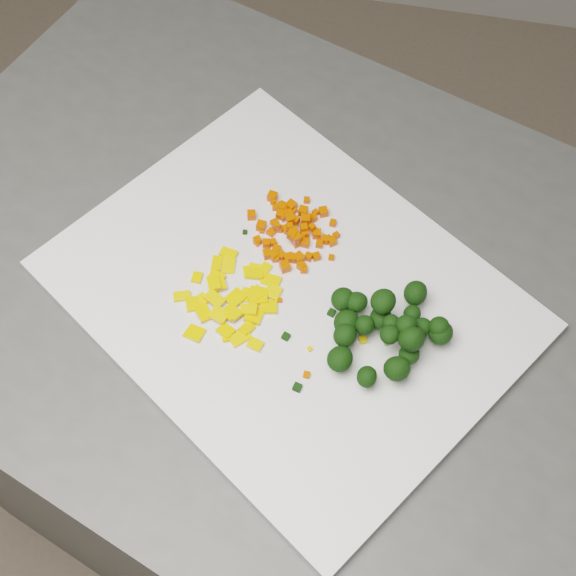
% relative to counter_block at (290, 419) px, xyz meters
% --- Properties ---
extents(counter_block, '(1.12, 0.95, 0.90)m').
position_rel_counter_block_xyz_m(counter_block, '(0.00, 0.00, 0.00)').
color(counter_block, '#464644').
rests_on(counter_block, ground).
extents(cutting_board, '(0.59, 0.56, 0.01)m').
position_rel_counter_block_xyz_m(cutting_board, '(0.00, -0.03, 0.46)').
color(cutting_board, silver).
rests_on(cutting_board, counter_block).
extents(carrot_pile, '(0.10, 0.10, 0.03)m').
position_rel_counter_block_xyz_m(carrot_pile, '(-0.01, 0.05, 0.48)').
color(carrot_pile, '#D53C02').
rests_on(carrot_pile, cutting_board).
extents(pepper_pile, '(0.12, 0.12, 0.02)m').
position_rel_counter_block_xyz_m(pepper_pile, '(-0.06, -0.05, 0.47)').
color(pepper_pile, '#FFB70D').
rests_on(pepper_pile, cutting_board).
extents(broccoli_pile, '(0.12, 0.12, 0.06)m').
position_rel_counter_block_xyz_m(broccoli_pile, '(0.11, -0.06, 0.49)').
color(broccoli_pile, black).
rests_on(broccoli_pile, cutting_board).
extents(carrot_cube_0, '(0.01, 0.01, 0.01)m').
position_rel_counter_block_xyz_m(carrot_cube_0, '(-0.02, 0.08, 0.47)').
color(carrot_cube_0, '#D53C02').
rests_on(carrot_cube_0, carrot_pile).
extents(carrot_cube_1, '(0.01, 0.01, 0.01)m').
position_rel_counter_block_xyz_m(carrot_cube_1, '(-0.04, 0.02, 0.47)').
color(carrot_cube_1, '#D53C02').
rests_on(carrot_cube_1, carrot_pile).
extents(carrot_cube_2, '(0.01, 0.01, 0.01)m').
position_rel_counter_block_xyz_m(carrot_cube_2, '(0.02, 0.08, 0.47)').
color(carrot_cube_2, '#D53C02').
rests_on(carrot_cube_2, carrot_pile).
extents(carrot_cube_3, '(0.01, 0.01, 0.01)m').
position_rel_counter_block_xyz_m(carrot_cube_3, '(-0.01, 0.08, 0.47)').
color(carrot_cube_3, '#D53C02').
rests_on(carrot_cube_3, carrot_pile).
extents(carrot_cube_4, '(0.01, 0.01, 0.01)m').
position_rel_counter_block_xyz_m(carrot_cube_4, '(-0.00, 0.03, 0.48)').
color(carrot_cube_4, '#D53C02').
rests_on(carrot_cube_4, carrot_pile).
extents(carrot_cube_5, '(0.01, 0.01, 0.01)m').
position_rel_counter_block_xyz_m(carrot_cube_5, '(-0.01, 0.01, 0.47)').
color(carrot_cube_5, '#D53C02').
rests_on(carrot_cube_5, carrot_pile).
extents(carrot_cube_6, '(0.01, 0.01, 0.01)m').
position_rel_counter_block_xyz_m(carrot_cube_6, '(-0.00, 0.04, 0.47)').
color(carrot_cube_6, '#D53C02').
rests_on(carrot_cube_6, carrot_pile).
extents(carrot_cube_7, '(0.01, 0.01, 0.01)m').
position_rel_counter_block_xyz_m(carrot_cube_7, '(-0.06, 0.06, 0.47)').
color(carrot_cube_7, '#D53C02').
rests_on(carrot_cube_7, carrot_pile).
extents(carrot_cube_8, '(0.01, 0.01, 0.01)m').
position_rel_counter_block_xyz_m(carrot_cube_8, '(0.04, 0.04, 0.47)').
color(carrot_cube_8, '#D53C02').
rests_on(carrot_cube_8, carrot_pile).
extents(carrot_cube_9, '(0.01, 0.01, 0.01)m').
position_rel_counter_block_xyz_m(carrot_cube_9, '(0.00, 0.09, 0.47)').
color(carrot_cube_9, '#D53C02').
rests_on(carrot_cube_9, carrot_pile).
extents(carrot_cube_10, '(0.01, 0.01, 0.01)m').
position_rel_counter_block_xyz_m(carrot_cube_10, '(-0.02, 0.07, 0.47)').
color(carrot_cube_10, '#D53C02').
rests_on(carrot_cube_10, carrot_pile).
extents(carrot_cube_11, '(0.01, 0.01, 0.01)m').
position_rel_counter_block_xyz_m(carrot_cube_11, '(0.02, 0.02, 0.47)').
color(carrot_cube_11, '#D53C02').
rests_on(carrot_cube_11, carrot_pile).
extents(carrot_cube_12, '(0.01, 0.01, 0.01)m').
position_rel_counter_block_xyz_m(carrot_cube_12, '(-0.03, 0.02, 0.47)').
color(carrot_cube_12, '#D53C02').
rests_on(carrot_cube_12, carrot_pile).
extents(carrot_cube_13, '(0.01, 0.01, 0.01)m').
position_rel_counter_block_xyz_m(carrot_cube_13, '(0.02, 0.02, 0.47)').
color(carrot_cube_13, '#D53C02').
rests_on(carrot_cube_13, carrot_pile).
extents(carrot_cube_14, '(0.01, 0.01, 0.01)m').
position_rel_counter_block_xyz_m(carrot_cube_14, '(-0.04, 0.05, 0.47)').
color(carrot_cube_14, '#D53C02').
rests_on(carrot_cube_14, carrot_pile).
extents(carrot_cube_15, '(0.01, 0.01, 0.01)m').
position_rel_counter_block_xyz_m(carrot_cube_15, '(-0.00, 0.01, 0.47)').
color(carrot_cube_15, '#D53C02').
rests_on(carrot_cube_15, carrot_pile).
extents(carrot_cube_16, '(0.01, 0.01, 0.01)m').
position_rel_counter_block_xyz_m(carrot_cube_16, '(-0.02, 0.01, 0.47)').
color(carrot_cube_16, '#D53C02').
rests_on(carrot_cube_16, carrot_pile).
extents(carrot_cube_17, '(0.01, 0.01, 0.01)m').
position_rel_counter_block_xyz_m(carrot_cube_17, '(-0.02, 0.05, 0.47)').
color(carrot_cube_17, '#D53C02').
rests_on(carrot_cube_17, carrot_pile).
extents(carrot_cube_18, '(0.01, 0.01, 0.01)m').
position_rel_counter_block_xyz_m(carrot_cube_18, '(0.01, 0.00, 0.47)').
color(carrot_cube_18, '#D53C02').
rests_on(carrot_cube_18, carrot_pile).
extents(carrot_cube_19, '(0.01, 0.01, 0.01)m').
position_rel_counter_block_xyz_m(carrot_cube_19, '(0.01, 0.01, 0.47)').
color(carrot_cube_19, '#D53C02').
rests_on(carrot_cube_19, carrot_pile).
extents(carrot_cube_20, '(0.01, 0.01, 0.01)m').
position_rel_counter_block_xyz_m(carrot_cube_20, '(-0.04, 0.03, 0.47)').
color(carrot_cube_20, '#D53C02').
rests_on(carrot_cube_20, carrot_pile).
extents(carrot_cube_21, '(0.01, 0.01, 0.01)m').
position_rel_counter_block_xyz_m(carrot_cube_21, '(-0.03, 0.08, 0.47)').
color(carrot_cube_21, '#D53C02').
rests_on(carrot_cube_21, carrot_pile).
extents(carrot_cube_22, '(0.01, 0.01, 0.01)m').
position_rel_counter_block_xyz_m(carrot_cube_22, '(-0.00, 0.01, 0.47)').
color(carrot_cube_22, '#D53C02').
rests_on(carrot_cube_22, carrot_pile).
extents(carrot_cube_23, '(0.01, 0.01, 0.01)m').
position_rel_counter_block_xyz_m(carrot_cube_23, '(-0.02, 0.05, 0.47)').
color(carrot_cube_23, '#D53C02').
rests_on(carrot_cube_23, carrot_pile).
extents(carrot_cube_24, '(0.01, 0.01, 0.01)m').
position_rel_counter_block_xyz_m(carrot_cube_24, '(0.01, 0.05, 0.47)').
color(carrot_cube_24, '#D53C02').
rests_on(carrot_cube_24, carrot_pile).
extents(carrot_cube_25, '(0.01, 0.01, 0.01)m').
position_rel_counter_block_xyz_m(carrot_cube_25, '(-0.02, 0.01, 0.47)').
color(carrot_cube_25, '#D53C02').
rests_on(carrot_cube_25, carrot_pile).
extents(carrot_cube_26, '(0.01, 0.01, 0.01)m').
position_rel_counter_block_xyz_m(carrot_cube_26, '(-0.03, 0.07, 0.47)').
color(carrot_cube_26, '#D53C02').
rests_on(carrot_cube_26, carrot_pile).
extents(carrot_cube_27, '(0.01, 0.01, 0.01)m').
position_rel_counter_block_xyz_m(carrot_cube_27, '(-0.03, 0.05, 0.47)').
color(carrot_cube_27, '#D53C02').
rests_on(carrot_cube_27, carrot_pile).
extents(carrot_cube_28, '(0.01, 0.01, 0.01)m').
position_rel_counter_block_xyz_m(carrot_cube_28, '(-0.00, 0.03, 0.47)').
color(carrot_cube_28, '#D53C02').
rests_on(carrot_cube_28, carrot_pile).
extents(carrot_cube_29, '(0.01, 0.01, 0.01)m').
position_rel_counter_block_xyz_m(carrot_cube_29, '(0.04, 0.07, 0.47)').
color(carrot_cube_29, '#D53C02').
rests_on(carrot_cube_29, carrot_pile).
extents(carrot_cube_30, '(0.01, 0.01, 0.01)m').
position_rel_counter_block_xyz_m(carrot_cube_30, '(0.04, 0.05, 0.47)').
color(carrot_cube_30, '#D53C02').
rests_on(carrot_cube_30, carrot_pile).
extents(carrot_cube_31, '(0.01, 0.01, 0.01)m').
position_rel_counter_block_xyz_m(carrot_cube_31, '(-0.01, 0.05, 0.47)').
color(carrot_cube_31, '#D53C02').
rests_on(carrot_cube_31, carrot_pile).
extents(carrot_cube_32, '(0.01, 0.01, 0.01)m').
position_rel_counter_block_xyz_m(carrot_cube_32, '(-0.02, 0.07, 0.47)').
color(carrot_cube_32, '#D53C02').
rests_on(carrot_cube_32, carrot_pile).
extents(carrot_cube_33, '(0.01, 0.01, 0.01)m').
position_rel_counter_block_xyz_m(carrot_cube_33, '(-0.01, 0.06, 0.48)').
color(carrot_cube_33, '#D53C02').
rests_on(carrot_cube_33, carrot_pile).
extents(carrot_cube_34, '(0.01, 0.01, 0.01)m').
position_rel_counter_block_xyz_m(carrot_cube_34, '(-0.04, 0.08, 0.47)').
color(carrot_cube_34, '#D53C02').
rests_on(carrot_cube_34, carrot_pile).
extents(carrot_cube_35, '(0.01, 0.01, 0.01)m').
position_rel_counter_block_xyz_m(carrot_cube_35, '(-0.01, 0.05, 0.47)').
color(carrot_cube_35, '#D53C02').
rests_on(carrot_cube_35, carrot_pile).
extents(carrot_cube_36, '(0.01, 0.01, 0.01)m').
position_rel_counter_block_xyz_m(carrot_cube_36, '(-0.01, -0.00, 0.47)').
color(carrot_cube_36, '#D53C02').
rests_on(carrot_cube_36, carrot_pile).
extents(carrot_cube_37, '(0.01, 0.01, 0.01)m').
position_rel_counter_block_xyz_m(carrot_cube_37, '(0.01, 0.06, 0.47)').
color(carrot_cube_37, '#D53C02').
rests_on(carrot_cube_37, carrot_pile).
extents(carrot_cube_38, '(0.01, 0.01, 0.01)m').
position_rel_counter_block_xyz_m(carrot_cube_38, '(-0.03, 0.03, 0.47)').
color(carrot_cube_38, '#D53C02').
rests_on(carrot_cube_38, carrot_pile).
extents(carrot_cube_39, '(0.01, 0.01, 0.01)m').
position_rel_counter_block_xyz_m(carrot_cube_39, '(-0.03, 0.01, 0.47)').
color(carrot_cube_39, '#D53C02').
rests_on(carrot_cube_39, carrot_pile).
extents(carrot_cube_40, '(0.01, 0.01, 0.01)m').
position_rel_counter_block_xyz_m(carrot_cube_40, '(0.01, 0.03, 0.47)').
color(carrot_cube_40, '#D53C02').
rests_on(carrot_cube_40, carrot_pile).
extents(carrot_cube_41, '(0.01, 0.01, 0.01)m').
position_rel_counter_block_xyz_m(carrot_cube_41, '(-0.02, 0.02, 0.47)').
color(carrot_cube_41, '#D53C02').
rests_on(carrot_cube_41, carrot_pile).
extents(carrot_cube_42, '(0.01, 0.01, 0.01)m').
position_rel_counter_block_xyz_m(carrot_cube_42, '(0.00, 0.03, 0.47)').
color(carrot_cube_42, '#D53C02').
rests_on(carrot_cube_42, carrot_pile).
extents(carrot_cube_43, '(0.01, 0.01, 0.01)m').
position_rel_counter_block_xyz_m(carrot_cube_43, '(0.01, 0.05, 0.47)').
color(carrot_cube_43, '#D53C02').
rests_on(carrot_cube_43, carrot_pile).
extents(carrot_cube_44, '(0.01, 0.01, 0.01)m').
position_rel_counter_block_xyz_m(carrot_cube_44, '(0.00, 0.04, 0.47)').
color(carrot_cube_44, '#D53C02').
rests_on(carrot_cube_44, carrot_pile).
extents(carrot_cube_45, '(0.01, 0.01, 0.01)m').
position_rel_counter_block_xyz_m(carrot_cube_45, '(-0.01, 0.07, 0.47)').
color(carrot_cube_45, '#D53C02').
rests_on(carrot_cube_45, carrot_pile).
extents(carrot_cube_46, '(0.01, 0.01, 0.01)m').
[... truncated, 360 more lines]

